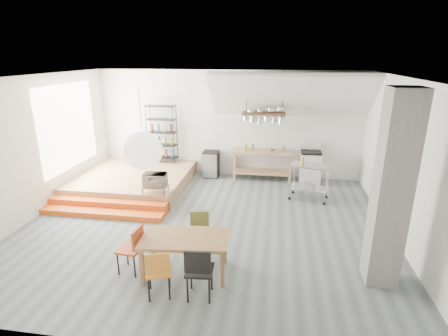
% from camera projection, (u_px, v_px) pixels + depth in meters
% --- Properties ---
extents(floor, '(8.00, 8.00, 0.00)m').
position_uv_depth(floor, '(205.00, 224.00, 7.82)').
color(floor, slate).
rests_on(floor, ground).
extents(wall_back, '(8.00, 0.04, 3.20)m').
position_uv_depth(wall_back, '(228.00, 124.00, 10.61)').
color(wall_back, silver).
rests_on(wall_back, ground).
extents(wall_left, '(0.04, 7.00, 3.20)m').
position_uv_depth(wall_left, '(31.00, 148.00, 7.90)').
color(wall_left, silver).
rests_on(wall_left, ground).
extents(wall_right, '(0.04, 7.00, 3.20)m').
position_uv_depth(wall_right, '(407.00, 165.00, 6.74)').
color(wall_right, silver).
rests_on(wall_right, ground).
extents(ceiling, '(8.00, 7.00, 0.02)m').
position_uv_depth(ceiling, '(203.00, 77.00, 6.82)').
color(ceiling, white).
rests_on(ceiling, wall_back).
extents(slope_ceiling, '(4.40, 1.44, 1.32)m').
position_uv_depth(slope_ceiling, '(290.00, 96.00, 9.49)').
color(slope_ceiling, white).
rests_on(slope_ceiling, wall_back).
extents(window_pane, '(0.02, 2.50, 2.20)m').
position_uv_depth(window_pane, '(69.00, 127.00, 9.25)').
color(window_pane, white).
rests_on(window_pane, wall_left).
extents(platform, '(3.00, 3.00, 0.40)m').
position_uv_depth(platform, '(134.00, 180.00, 10.00)').
color(platform, '#A67653').
rests_on(platform, ground).
extents(step_lower, '(3.00, 0.35, 0.13)m').
position_uv_depth(step_lower, '(102.00, 213.00, 8.21)').
color(step_lower, '#E35A1A').
rests_on(step_lower, ground).
extents(step_upper, '(3.00, 0.35, 0.27)m').
position_uv_depth(step_upper, '(108.00, 205.00, 8.52)').
color(step_upper, '#E35A1A').
rests_on(step_upper, ground).
extents(concrete_column, '(0.50, 0.50, 3.20)m').
position_uv_depth(concrete_column, '(392.00, 191.00, 5.43)').
color(concrete_column, slate).
rests_on(concrete_column, ground).
extents(kitchen_counter, '(1.80, 0.60, 0.91)m').
position_uv_depth(kitchen_counter, '(262.00, 160.00, 10.42)').
color(kitchen_counter, '#A67653').
rests_on(kitchen_counter, ground).
extents(stove, '(0.60, 0.60, 1.18)m').
position_uv_depth(stove, '(310.00, 167.00, 10.27)').
color(stove, white).
rests_on(stove, ground).
extents(pot_rack, '(1.20, 0.50, 1.43)m').
position_uv_depth(pot_rack, '(265.00, 116.00, 9.79)').
color(pot_rack, '#442A1B').
rests_on(pot_rack, ceiling).
extents(wire_shelving, '(0.88, 0.38, 1.80)m').
position_uv_depth(wire_shelving, '(162.00, 133.00, 10.70)').
color(wire_shelving, black).
rests_on(wire_shelving, platform).
extents(microwave_shelf, '(0.60, 0.40, 0.16)m').
position_uv_depth(microwave_shelf, '(155.00, 186.00, 8.56)').
color(microwave_shelf, '#A67653').
rests_on(microwave_shelf, platform).
extents(paper_lantern, '(0.60, 0.60, 0.60)m').
position_uv_depth(paper_lantern, '(143.00, 151.00, 5.45)').
color(paper_lantern, white).
rests_on(paper_lantern, ceiling).
extents(dining_table, '(1.54, 0.97, 0.70)m').
position_uv_depth(dining_table, '(185.00, 241.00, 5.91)').
color(dining_table, brown).
rests_on(dining_table, ground).
extents(chair_mustard, '(0.48, 0.48, 0.84)m').
position_uv_depth(chair_mustard, '(158.00, 270.00, 5.33)').
color(chair_mustard, '#B9721F').
rests_on(chair_mustard, ground).
extents(chair_black, '(0.45, 0.45, 0.91)m').
position_uv_depth(chair_black, '(199.00, 269.00, 5.28)').
color(chair_black, black).
rests_on(chair_black, ground).
extents(chair_olive, '(0.45, 0.45, 0.82)m').
position_uv_depth(chair_olive, '(200.00, 230.00, 6.57)').
color(chair_olive, brown).
rests_on(chair_olive, ground).
extents(chair_red, '(0.43, 0.43, 0.85)m').
position_uv_depth(chair_red, '(133.00, 246.00, 5.98)').
color(chair_red, '#AC4018').
rests_on(chair_red, ground).
extents(rolling_cart, '(1.05, 0.74, 0.95)m').
position_uv_depth(rolling_cart, '(309.00, 177.00, 9.00)').
color(rolling_cart, silver).
rests_on(rolling_cart, ground).
extents(mini_fridge, '(0.47, 0.47, 0.80)m').
position_uv_depth(mini_fridge, '(211.00, 164.00, 10.77)').
color(mini_fridge, black).
rests_on(mini_fridge, ground).
extents(microwave, '(0.60, 0.44, 0.31)m').
position_uv_depth(microwave, '(155.00, 180.00, 8.50)').
color(microwave, beige).
rests_on(microwave, microwave_shelf).
extents(bowl, '(0.27, 0.27, 0.05)m').
position_uv_depth(bowl, '(272.00, 151.00, 10.24)').
color(bowl, silver).
rests_on(bowl, kitchen_counter).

